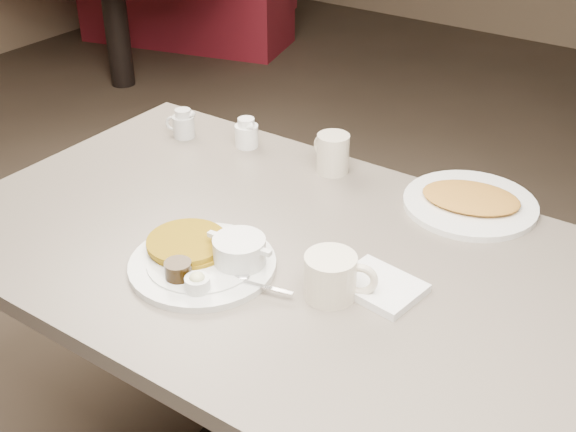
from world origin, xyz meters
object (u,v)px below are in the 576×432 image
Objects in this scene: main_plate at (207,257)px; coffee_mug_far at (332,153)px; creamer_left at (183,124)px; coffee_mug_near at (332,276)px; creamer_right at (246,133)px; diner_table at (283,311)px; hash_plate at (470,202)px.

main_plate is 0.50m from coffee_mug_far.
coffee_mug_far is 1.44× the size of creamer_left.
coffee_mug_near reaches higher than creamer_right.
main_plate is at bearing -88.63° from coffee_mug_far.
coffee_mug_near reaches higher than diner_table.
creamer_right is 0.62m from hash_plate.
hash_plate is (0.62, 0.04, -0.02)m from creamer_right.
creamer_left is (-0.72, 0.38, -0.01)m from coffee_mug_near.
hash_plate is (0.80, 0.09, -0.02)m from creamer_left.
main_plate is 0.27m from coffee_mug_near.
hash_plate is at bearing 56.48° from diner_table.
creamer_left reaches higher than hash_plate.
coffee_mug_near is at bearing -38.64° from creamer_right.
creamer_left is at bearing 151.31° from diner_table.
diner_table is 17.23× the size of creamer_left.
coffee_mug_near is at bearing -24.92° from diner_table.
diner_table is at bearing -74.37° from coffee_mug_far.
main_plate is 4.33× the size of creamer_left.
diner_table is 0.29m from coffee_mug_near.
creamer_left reaches higher than main_plate.
hash_plate reaches higher than diner_table.
creamer_left and creamer_right have the same top height.
diner_table is at bearing 58.13° from main_plate.
creamer_left is 1.05× the size of creamer_right.
creamer_left is 0.81m from hash_plate.
main_plate is 4.55× the size of creamer_right.
main_plate is at bearing -123.08° from hash_plate.
coffee_mug_far reaches higher than main_plate.
coffee_mug_near is 0.81m from creamer_left.
coffee_mug_far is (-0.01, 0.50, 0.03)m from main_plate.
coffee_mug_near reaches higher than main_plate.
main_plate is 2.44× the size of coffee_mug_near.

